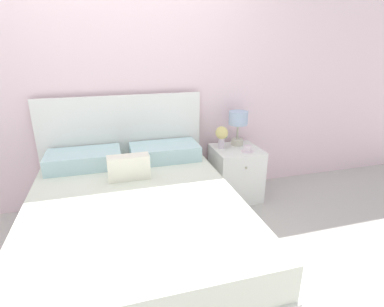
{
  "coord_description": "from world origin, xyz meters",
  "views": [
    {
      "loc": [
        -0.12,
        -2.89,
        1.55
      ],
      "look_at": [
        0.55,
        -0.53,
        0.65
      ],
      "focal_mm": 28.0,
      "sensor_mm": 36.0,
      "label": 1
    }
  ],
  "objects_px": {
    "bed": "(135,220)",
    "teacup": "(247,149)",
    "nightstand": "(235,173)",
    "flower_vase": "(222,134)",
    "table_lamp": "(238,122)"
  },
  "relations": [
    {
      "from": "bed",
      "to": "flower_vase",
      "type": "relative_size",
      "value": 8.39
    },
    {
      "from": "nightstand",
      "to": "table_lamp",
      "type": "distance_m",
      "value": 0.53
    },
    {
      "from": "bed",
      "to": "table_lamp",
      "type": "xyz_separation_m",
      "value": [
        1.16,
        0.74,
        0.51
      ]
    },
    {
      "from": "nightstand",
      "to": "table_lamp",
      "type": "height_order",
      "value": "table_lamp"
    },
    {
      "from": "bed",
      "to": "teacup",
      "type": "height_order",
      "value": "bed"
    },
    {
      "from": "nightstand",
      "to": "flower_vase",
      "type": "relative_size",
      "value": 2.4
    },
    {
      "from": "table_lamp",
      "to": "bed",
      "type": "bearing_deg",
      "value": -147.54
    },
    {
      "from": "flower_vase",
      "to": "bed",
      "type": "bearing_deg",
      "value": -144.68
    },
    {
      "from": "flower_vase",
      "to": "teacup",
      "type": "relative_size",
      "value": 1.82
    },
    {
      "from": "table_lamp",
      "to": "flower_vase",
      "type": "bearing_deg",
      "value": -164.29
    },
    {
      "from": "nightstand",
      "to": "flower_vase",
      "type": "xyz_separation_m",
      "value": [
        -0.15,
        0.05,
        0.42
      ]
    },
    {
      "from": "bed",
      "to": "flower_vase",
      "type": "distance_m",
      "value": 1.25
    },
    {
      "from": "bed",
      "to": "teacup",
      "type": "bearing_deg",
      "value": 23.81
    },
    {
      "from": "table_lamp",
      "to": "flower_vase",
      "type": "height_order",
      "value": "table_lamp"
    },
    {
      "from": "table_lamp",
      "to": "teacup",
      "type": "bearing_deg",
      "value": -86.65
    }
  ]
}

